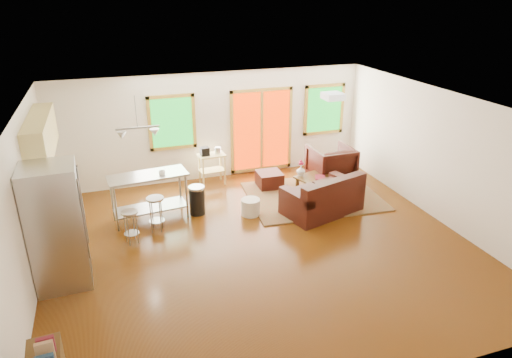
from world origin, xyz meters
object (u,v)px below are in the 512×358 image
object	(u,v)px
loveseat	(323,198)
island	(149,189)
refrigerator	(57,227)
kitchen_cart	(211,159)
armchair	(331,162)
rug	(313,196)
ottoman	(269,180)
coffee_table	(316,178)

from	to	relation	value
loveseat	island	world-z (taller)	island
refrigerator	kitchen_cart	bearing A→B (deg)	42.87
armchair	loveseat	bearing A→B (deg)	57.25
rug	loveseat	distance (m)	0.88
ottoman	island	world-z (taller)	island
coffee_table	refrigerator	size ratio (longest dim) A/B	0.54
ottoman	kitchen_cart	size ratio (longest dim) A/B	0.59
rug	kitchen_cart	xyz separation A→B (m)	(-2.01, 1.44, 0.64)
coffee_table	kitchen_cart	xyz separation A→B (m)	(-2.22, 1.14, 0.33)
loveseat	island	xyz separation A→B (m)	(-3.45, 0.87, 0.33)
kitchen_cart	coffee_table	bearing A→B (deg)	-27.28
armchair	kitchen_cart	bearing A→B (deg)	-15.93
coffee_table	refrigerator	distance (m)	5.75
rug	kitchen_cart	distance (m)	2.55
armchair	island	distance (m)	4.42
kitchen_cart	ottoman	bearing A→B (deg)	-25.81
loveseat	armchair	bearing A→B (deg)	42.05
coffee_table	kitchen_cart	size ratio (longest dim) A/B	1.12
refrigerator	ottoman	bearing A→B (deg)	27.78
refrigerator	island	bearing A→B (deg)	46.70
kitchen_cart	refrigerator	bearing A→B (deg)	-134.93
loveseat	coffee_table	distance (m)	1.15
loveseat	coffee_table	size ratio (longest dim) A/B	1.67
island	loveseat	bearing A→B (deg)	-14.14
coffee_table	kitchen_cart	bearing A→B (deg)	152.72
armchair	kitchen_cart	xyz separation A→B (m)	(-2.78, 0.75, 0.16)
loveseat	armchair	xyz separation A→B (m)	(0.93, 1.49, 0.16)
coffee_table	kitchen_cart	world-z (taller)	kitchen_cart
rug	armchair	bearing A→B (deg)	41.56
rug	refrigerator	distance (m)	5.51
rug	armchair	xyz separation A→B (m)	(0.77, 0.69, 0.48)
rug	loveseat	bearing A→B (deg)	-100.91
ottoman	island	size ratio (longest dim) A/B	0.35
refrigerator	island	distance (m)	2.37
rug	kitchen_cart	bearing A→B (deg)	144.43
refrigerator	loveseat	bearing A→B (deg)	8.04
armchair	ottoman	world-z (taller)	armchair
ottoman	refrigerator	distance (m)	5.14
island	ottoman	bearing A→B (deg)	15.00
coffee_table	ottoman	bearing A→B (deg)	150.85
armchair	refrigerator	distance (m)	6.40
island	kitchen_cart	xyz separation A→B (m)	(1.59, 1.37, -0.02)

